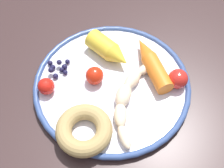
# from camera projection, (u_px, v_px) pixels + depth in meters

# --- Properties ---
(dining_table) EXTENTS (1.12, 0.80, 0.75)m
(dining_table) POSITION_uv_depth(u_px,v_px,m) (111.00, 90.00, 0.73)
(dining_table) COLOR #362525
(dining_table) RESTS_ON ground_plane
(plate) EXTENTS (0.32, 0.32, 0.02)m
(plate) POSITION_uv_depth(u_px,v_px,m) (112.00, 85.00, 0.62)
(plate) COLOR silver
(plate) RESTS_ON dining_table
(banana) EXTENTS (0.21, 0.08, 0.03)m
(banana) POSITION_uv_depth(u_px,v_px,m) (128.00, 97.00, 0.58)
(banana) COLOR beige
(banana) RESTS_ON plate
(carrot_orange) EXTENTS (0.12, 0.13, 0.04)m
(carrot_orange) POSITION_uv_depth(u_px,v_px,m) (152.00, 63.00, 0.62)
(carrot_orange) COLOR orange
(carrot_orange) RESTS_ON plate
(carrot_yellow) EXTENTS (0.07, 0.11, 0.04)m
(carrot_yellow) POSITION_uv_depth(u_px,v_px,m) (109.00, 50.00, 0.64)
(carrot_yellow) COLOR yellow
(carrot_yellow) RESTS_ON plate
(donut) EXTENTS (0.14, 0.14, 0.03)m
(donut) POSITION_uv_depth(u_px,v_px,m) (84.00, 130.00, 0.54)
(donut) COLOR tan
(donut) RESTS_ON plate
(blueberry_pile) EXTENTS (0.05, 0.05, 0.02)m
(blueberry_pile) POSITION_uv_depth(u_px,v_px,m) (58.00, 68.00, 0.63)
(blueberry_pile) COLOR #191638
(blueberry_pile) RESTS_ON plate
(tomato_near) EXTENTS (0.04, 0.04, 0.04)m
(tomato_near) POSITION_uv_depth(u_px,v_px,m) (178.00, 79.00, 0.60)
(tomato_near) COLOR red
(tomato_near) RESTS_ON plate
(tomato_mid) EXTENTS (0.04, 0.04, 0.04)m
(tomato_mid) POSITION_uv_depth(u_px,v_px,m) (95.00, 76.00, 0.60)
(tomato_mid) COLOR red
(tomato_mid) RESTS_ON plate
(tomato_far) EXTENTS (0.03, 0.03, 0.03)m
(tomato_far) POSITION_uv_depth(u_px,v_px,m) (46.00, 86.00, 0.59)
(tomato_far) COLOR red
(tomato_far) RESTS_ON plate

